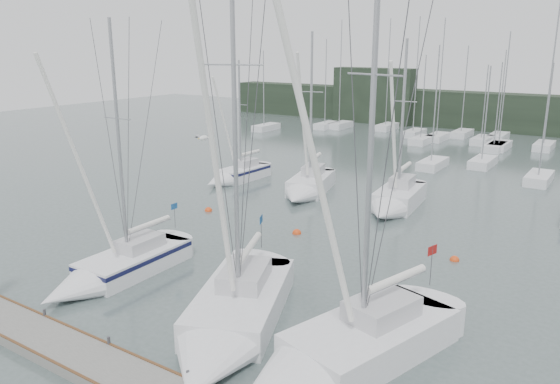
{
  "coord_description": "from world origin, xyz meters",
  "views": [
    {
      "loc": [
        13.46,
        -15.75,
        11.27
      ],
      "look_at": [
        -0.27,
        5.0,
        4.54
      ],
      "focal_mm": 35.0,
      "sensor_mm": 36.0,
      "label": 1
    }
  ],
  "objects": [
    {
      "name": "sailboat_mid_c",
      "position": [
        -0.11,
        19.2,
        0.63
      ],
      "size": [
        3.41,
        7.93,
        12.51
      ],
      "rotation": [
        0.0,
        0.0,
        0.1
      ],
      "color": "silver",
      "rests_on": "ground"
    },
    {
      "name": "buoy_a",
      "position": [
        -3.25,
        11.39,
        0.0
      ],
      "size": [
        0.56,
        0.56,
        0.56
      ],
      "primitive_type": "sphere",
      "color": "#DE4313",
      "rests_on": "ground"
    },
    {
      "name": "far_building_left",
      "position": [
        -20.0,
        60.0,
        4.0
      ],
      "size": [
        12.0,
        3.0,
        8.0
      ],
      "primitive_type": "cube",
      "color": "black",
      "rests_on": "ground"
    },
    {
      "name": "sailboat_near_right",
      "position": [
        5.62,
        -0.56,
        0.63
      ],
      "size": [
        5.86,
        10.14,
        17.51
      ],
      "rotation": [
        0.0,
        0.0,
        -0.29
      ],
      "color": "silver",
      "rests_on": "ground"
    },
    {
      "name": "sailboat_mid_b",
      "position": [
        -7.31,
        19.29,
        0.6
      ],
      "size": [
        4.52,
        8.34,
        13.06
      ],
      "rotation": [
        0.0,
        0.0,
        0.26
      ],
      "color": "silver",
      "rests_on": "ground"
    },
    {
      "name": "buoy_b",
      "position": [
        6.16,
        12.4,
        0.0
      ],
      "size": [
        0.51,
        0.51,
        0.51
      ],
      "primitive_type": "sphere",
      "color": "#DE4313",
      "rests_on": "ground"
    },
    {
      "name": "far_treeline",
      "position": [
        0.0,
        62.0,
        2.5
      ],
      "size": [
        90.0,
        4.0,
        5.0
      ],
      "primitive_type": "cube",
      "color": "black",
      "rests_on": "ground"
    },
    {
      "name": "sailboat_near_left",
      "position": [
        -7.18,
        0.29,
        0.54
      ],
      "size": [
        2.78,
        8.82,
        13.36
      ],
      "rotation": [
        0.0,
        0.0,
        0.02
      ],
      "color": "silver",
      "rests_on": "ground"
    },
    {
      "name": "seagull",
      "position": [
        0.91,
        -1.6,
        8.15
      ],
      "size": [
        0.91,
        0.44,
        0.18
      ],
      "rotation": [
        0.0,
        0.0,
        -0.26
      ],
      "color": "white",
      "rests_on": "ground"
    },
    {
      "name": "ground",
      "position": [
        0.0,
        0.0,
        0.0
      ],
      "size": [
        160.0,
        160.0,
        0.0
      ],
      "primitive_type": "plane",
      "color": "#4B5C59",
      "rests_on": "ground"
    },
    {
      "name": "sailboat_mid_a",
      "position": [
        -14.64,
        19.68,
        0.54
      ],
      "size": [
        2.54,
        7.02,
        10.77
      ],
      "rotation": [
        0.0,
        0.0,
        -0.05
      ],
      "color": "silver",
      "rests_on": "ground"
    },
    {
      "name": "buoy_c",
      "position": [
        -10.93,
        12.0,
        0.0
      ],
      "size": [
        0.54,
        0.54,
        0.54
      ],
      "primitive_type": "sphere",
      "color": "#DE4313",
      "rests_on": "ground"
    },
    {
      "name": "dock",
      "position": [
        0.0,
        -5.0,
        0.2
      ],
      "size": [
        24.0,
        2.0,
        0.4
      ],
      "primitive_type": "cube",
      "color": "#63635F",
      "rests_on": "ground"
    },
    {
      "name": "mast_forest",
      "position": [
        -2.0,
        45.6,
        0.48
      ],
      "size": [
        49.89,
        25.4,
        14.68
      ],
      "color": "silver",
      "rests_on": "ground"
    },
    {
      "name": "sailboat_near_center",
      "position": [
        1.13,
        -0.88,
        0.59
      ],
      "size": [
        6.94,
        10.69,
        17.96
      ],
      "rotation": [
        0.0,
        0.0,
        0.39
      ],
      "color": "silver",
      "rests_on": "ground"
    }
  ]
}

